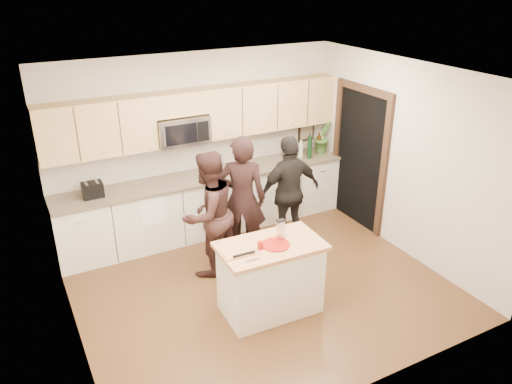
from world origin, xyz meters
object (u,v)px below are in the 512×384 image
toaster (93,190)px  woman_right (289,192)px  woman_left (242,199)px  island (270,277)px  woman_center (208,214)px

toaster → woman_right: size_ratio=0.16×
woman_left → woman_right: 0.77m
island → woman_left: woman_left is taller
toaster → woman_center: size_ratio=0.16×
woman_left → woman_center: woman_left is taller
toaster → woman_left: 2.01m
toaster → woman_left: woman_left is taller
toaster → woman_left: size_ratio=0.15×
woman_center → woman_right: bearing=164.3°
island → woman_right: bearing=53.2°
toaster → woman_left: (1.79, -0.91, -0.15)m
woman_right → woman_left: bearing=0.6°
island → toaster: bearing=127.2°
toaster → woman_center: bearing=-40.4°
island → toaster: 2.72m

